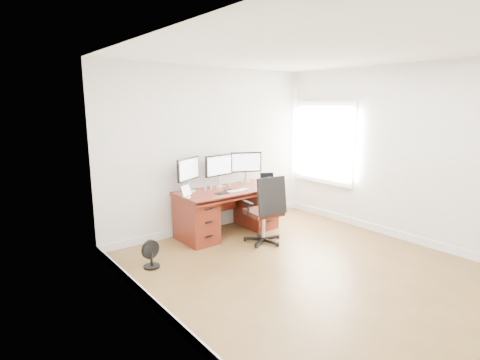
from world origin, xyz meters
TOP-DOWN VIEW (x-y plane):
  - ground at (0.00, 0.00)m, footprint 4.50×4.50m
  - back_wall at (0.00, 2.25)m, footprint 4.00×0.10m
  - right_wall at (2.00, 0.11)m, footprint 0.10×4.50m
  - desk at (0.00, 1.83)m, footprint 1.70×0.80m
  - office_chair at (0.18, 1.11)m, footprint 0.64×0.64m
  - floor_fan at (-1.57, 1.36)m, footprint 0.26×0.21m
  - monitor_left at (-0.58, 2.07)m, footprint 0.51×0.27m
  - monitor_center at (0.00, 2.07)m, footprint 0.55×0.16m
  - monitor_right at (0.58, 2.07)m, footprint 0.51×0.26m
  - tablet_left at (-0.81, 1.75)m, footprint 0.24×0.18m
  - tablet_right at (0.80, 1.75)m, footprint 0.24×0.17m
  - keyboard at (-0.01, 1.60)m, footprint 0.27×0.14m
  - trackpad at (0.19, 1.64)m, footprint 0.14×0.14m
  - drawing_tablet at (-0.25, 1.64)m, footprint 0.23×0.19m
  - phone at (-0.03, 1.79)m, footprint 0.14×0.09m
  - figurine_blue at (-0.35, 1.95)m, footprint 0.03×0.03m
  - figurine_yellow at (-0.24, 1.95)m, footprint 0.03×0.03m
  - figurine_pink at (-0.13, 1.95)m, footprint 0.03×0.03m
  - figurine_orange at (0.14, 1.95)m, footprint 0.03×0.03m

SIDE VIEW (x-z plane):
  - ground at x=0.00m, z-range 0.00..0.00m
  - floor_fan at x=-1.57m, z-range -0.01..0.36m
  - office_chair at x=0.18m, z-range -0.18..0.88m
  - desk at x=0.00m, z-range 0.03..0.78m
  - trackpad at x=0.19m, z-range 0.75..0.76m
  - drawing_tablet at x=-0.25m, z-range 0.75..0.76m
  - phone at x=-0.03m, z-range 0.75..0.76m
  - keyboard at x=-0.01m, z-range 0.75..0.76m
  - figurine_blue at x=-0.35m, z-range 0.75..0.83m
  - figurine_yellow at x=-0.24m, z-range 0.75..0.83m
  - figurine_pink at x=-0.13m, z-range 0.75..0.83m
  - figurine_orange at x=0.14m, z-range 0.75..0.83m
  - tablet_left at x=-0.81m, z-range 0.74..0.93m
  - tablet_right at x=0.80m, z-range 0.74..0.93m
  - monitor_left at x=-0.58m, z-range 0.82..1.35m
  - monitor_center at x=0.00m, z-range 0.82..1.35m
  - monitor_right at x=0.58m, z-range 0.82..1.35m
  - back_wall at x=0.00m, z-range 0.00..2.70m
  - right_wall at x=2.00m, z-range 0.00..2.70m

